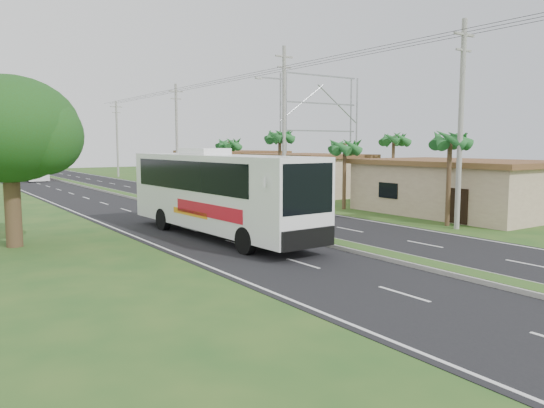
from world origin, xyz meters
TOP-DOWN VIEW (x-y plane):
  - ground at (0.00, 0.00)m, footprint 180.00×180.00m
  - road_asphalt at (0.00, 20.00)m, footprint 14.00×160.00m
  - median_strip at (0.00, 20.00)m, footprint 1.20×160.00m
  - lane_edge_left at (-6.70, 20.00)m, footprint 0.12×160.00m
  - lane_edge_right at (6.70, 20.00)m, footprint 0.12×160.00m
  - shop_near at (14.00, 6.00)m, footprint 8.60×12.60m
  - shop_mid at (14.00, 22.00)m, footprint 7.60×10.60m
  - shop_far at (14.00, 36.00)m, footprint 8.60×11.60m
  - palm_verge_a at (9.00, 3.00)m, footprint 2.40×2.40m
  - palm_verge_b at (9.40, 12.00)m, footprint 2.40×2.40m
  - palm_verge_c at (8.80, 19.00)m, footprint 2.40×2.40m
  - palm_verge_d at (9.30, 28.00)m, footprint 2.40×2.40m
  - palm_behind_shop at (17.50, 15.00)m, footprint 2.40×2.40m
  - shade_tree at (-12.11, 10.02)m, footprint 6.30×6.00m
  - utility_pole_a at (8.50, 2.00)m, footprint 1.60×0.28m
  - utility_pole_b at (8.47, 18.00)m, footprint 3.20×0.28m
  - utility_pole_c at (8.50, 38.00)m, footprint 1.60×0.28m
  - utility_pole_d at (8.50, 58.00)m, footprint 1.60×0.28m
  - billboard_lattice at (22.00, 30.00)m, footprint 10.18×1.18m
  - coach_bus_main at (-3.31, 7.08)m, footprint 3.35×13.55m
  - coach_bus_far at (-2.98, 57.15)m, footprint 2.37×10.54m
  - motorcyclist at (-0.68, 5.45)m, footprint 1.65×0.94m

SIDE VIEW (x-z plane):
  - ground at x=0.00m, z-range 0.00..0.00m
  - lane_edge_left at x=-6.70m, z-range 0.00..0.00m
  - lane_edge_right at x=6.70m, z-range 0.00..0.00m
  - road_asphalt at x=0.00m, z-range 0.00..0.02m
  - median_strip at x=0.00m, z-range 0.01..0.20m
  - motorcyclist at x=-0.68m, z-range -0.29..2.00m
  - coach_bus_far at x=-2.98m, z-range 0.21..3.27m
  - shop_near at x=14.00m, z-range 0.02..3.54m
  - shop_mid at x=14.00m, z-range 0.02..3.69m
  - shop_far at x=14.00m, z-range 0.02..3.84m
  - coach_bus_main at x=-3.31m, z-range 0.22..4.56m
  - palm_verge_b at x=9.40m, z-range 1.83..6.88m
  - palm_verge_d at x=9.30m, z-range 1.92..7.17m
  - palm_verge_a at x=9.00m, z-range 2.02..7.47m
  - palm_behind_shop at x=17.50m, z-range 2.11..7.76m
  - shade_tree at x=-12.11m, z-range 1.26..8.80m
  - palm_verge_c at x=8.80m, z-range 2.20..8.05m
  - utility_pole_d at x=8.50m, z-range 0.17..10.67m
  - utility_pole_a at x=8.50m, z-range 0.17..11.17m
  - utility_pole_c at x=8.50m, z-range 0.17..11.17m
  - utility_pole_b at x=8.47m, z-range 0.26..12.26m
  - billboard_lattice at x=22.00m, z-range 0.79..12.86m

